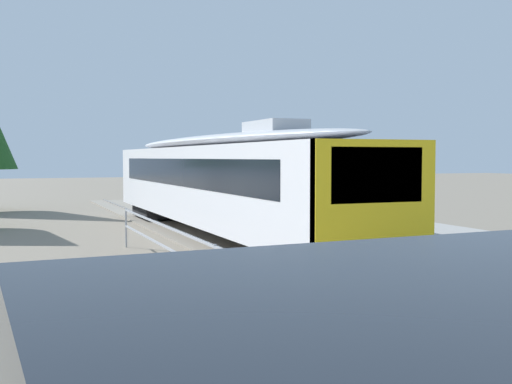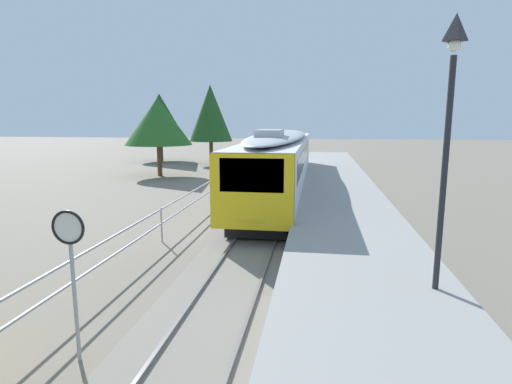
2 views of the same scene
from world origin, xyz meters
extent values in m
plane|color=slate|center=(-3.00, 22.00, 0.00)|extent=(160.00, 160.00, 0.00)
cube|color=gray|center=(0.00, 22.00, 0.03)|extent=(3.20, 60.00, 0.06)
cube|color=slate|center=(-0.72, 22.00, 0.10)|extent=(0.08, 60.00, 0.08)
cube|color=slate|center=(0.72, 22.00, 0.10)|extent=(0.08, 60.00, 0.08)
cube|color=silver|center=(0.00, 30.78, 1.96)|extent=(2.80, 20.34, 2.55)
cube|color=yellow|center=(0.00, 20.71, 1.96)|extent=(2.80, 0.24, 2.55)
cube|color=black|center=(0.00, 20.63, 2.53)|extent=(2.13, 0.08, 1.12)
cube|color=black|center=(0.00, 30.78, 2.37)|extent=(2.82, 17.09, 0.92)
ellipsoid|color=#B2B5BA|center=(0.00, 30.78, 3.42)|extent=(2.69, 19.53, 0.44)
cube|color=#B2B5BA|center=(0.00, 25.70, 3.70)|extent=(1.10, 2.20, 0.36)
cube|color=#EAE5C6|center=(0.00, 20.64, 0.97)|extent=(1.00, 0.10, 0.20)
cube|color=black|center=(0.00, 23.01, 0.42)|extent=(2.24, 3.20, 0.55)
cube|color=black|center=(0.00, 38.56, 0.42)|extent=(2.24, 3.20, 0.55)
cube|color=#999691|center=(3.25, 22.00, 0.45)|extent=(3.90, 60.00, 0.90)
cylinder|color=#9EA0A5|center=(-3.30, 21.00, 0.62)|extent=(0.06, 0.06, 1.25)
cylinder|color=#9EA0A5|center=(-3.30, 30.00, 0.62)|extent=(0.06, 0.06, 1.25)
camera|label=1|loc=(-7.01, 9.84, 2.88)|focal=44.26mm
camera|label=2|loc=(2.12, 7.50, 4.32)|focal=28.87mm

